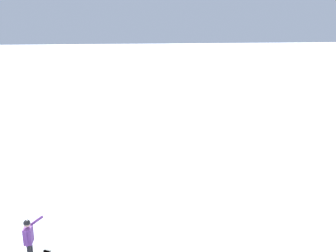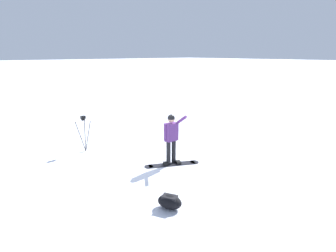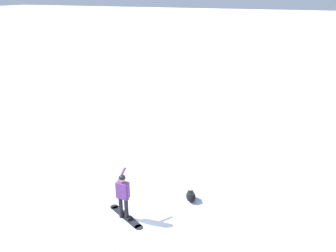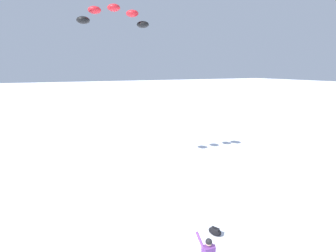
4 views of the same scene
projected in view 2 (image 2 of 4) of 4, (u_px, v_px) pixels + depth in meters
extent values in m
plane|color=white|center=(150.00, 163.00, 8.76)|extent=(300.00, 300.00, 0.00)
cylinder|color=black|center=(174.00, 151.00, 8.64)|extent=(0.14, 0.14, 0.81)
cylinder|color=black|center=(168.00, 153.00, 8.51)|extent=(0.14, 0.14, 0.81)
cube|color=#592D72|center=(171.00, 132.00, 8.39)|extent=(0.27, 0.41, 0.57)
sphere|color=tan|center=(171.00, 119.00, 8.28)|extent=(0.22, 0.22, 0.22)
sphere|color=black|center=(171.00, 118.00, 8.27)|extent=(0.23, 0.23, 0.23)
cylinder|color=#592D72|center=(181.00, 121.00, 8.21)|extent=(0.52, 0.11, 0.40)
cylinder|color=#592D72|center=(166.00, 133.00, 8.29)|extent=(0.09, 0.09, 0.57)
cube|color=black|center=(172.00, 164.00, 8.61)|extent=(0.95, 1.50, 0.02)
cylinder|color=black|center=(194.00, 162.00, 8.78)|extent=(0.28, 0.28, 0.02)
cylinder|color=black|center=(149.00, 167.00, 8.44)|extent=(0.28, 0.28, 0.02)
cube|color=black|center=(179.00, 162.00, 8.64)|extent=(0.24, 0.22, 0.08)
cube|color=black|center=(166.00, 164.00, 8.55)|extent=(0.24, 0.22, 0.08)
ellipsoid|color=black|center=(170.00, 202.00, 6.15)|extent=(0.68, 0.59, 0.34)
cube|color=black|center=(170.00, 197.00, 6.11)|extent=(0.41, 0.35, 0.08)
cylinder|color=#262628|center=(81.00, 137.00, 9.57)|extent=(0.06, 0.31, 1.19)
cylinder|color=#262628|center=(88.00, 136.00, 9.61)|extent=(0.27, 0.20, 1.19)
cylinder|color=#262628|center=(85.00, 135.00, 9.79)|extent=(0.28, 0.18, 1.19)
cube|color=black|center=(83.00, 119.00, 9.48)|extent=(0.10, 0.10, 0.06)
cube|color=black|center=(83.00, 117.00, 9.46)|extent=(0.12, 0.16, 0.10)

